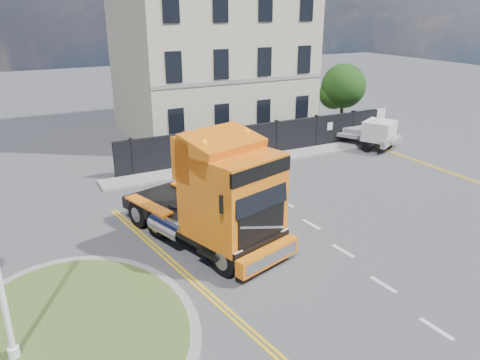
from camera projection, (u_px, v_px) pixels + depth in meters
ground at (245, 236)px, 18.65m from camera, size 120.00×120.00×0.00m
traffic_island at (75, 329)px, 13.09m from camera, size 6.80×6.80×0.17m
hoarding_fence at (270, 139)px, 28.62m from camera, size 18.80×0.25×2.00m
georgian_building at (210, 49)px, 32.96m from camera, size 12.30×10.30×12.80m
tree at (341, 88)px, 33.88m from camera, size 3.20×3.20×4.80m
pavement_far at (270, 158)px, 27.96m from camera, size 20.00×1.60×0.12m
truck at (219, 199)px, 17.08m from camera, size 4.70×7.80×4.39m
flatbed_pickup at (373, 133)px, 29.90m from camera, size 3.68×4.99×1.88m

